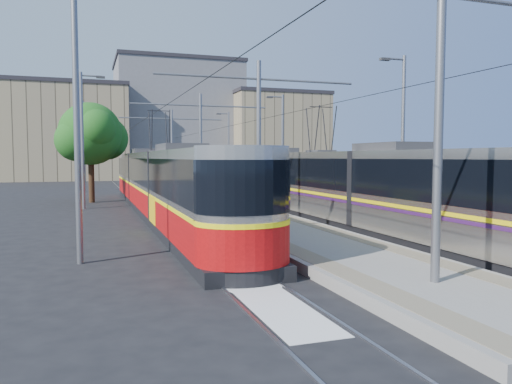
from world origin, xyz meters
name	(u,v)px	position (x,y,z in m)	size (l,w,h in m)	color
ground	(346,260)	(0.00, 0.00, 0.00)	(160.00, 160.00, 0.00)	black
platform	(212,204)	(0.00, 17.00, 0.15)	(4.00, 50.00, 0.30)	gray
tactile_strip_left	(188,202)	(-1.45, 17.00, 0.30)	(0.70, 50.00, 0.01)	gray
tactile_strip_right	(234,201)	(1.45, 17.00, 0.30)	(0.70, 50.00, 0.01)	gray
rails	(212,206)	(0.00, 17.00, 0.02)	(8.71, 70.00, 0.03)	gray
track_arrow	(267,297)	(-3.60, -3.00, 0.01)	(1.20, 5.00, 0.01)	silver
tram_left	(160,183)	(-3.60, 13.70, 1.71)	(2.43, 31.77, 5.50)	black
tram_right	(320,182)	(3.60, 9.13, 1.86)	(2.43, 30.11, 5.50)	black
catenary	(223,131)	(0.00, 14.15, 4.52)	(9.20, 70.00, 7.00)	slate
street_lamps	(198,141)	(0.00, 21.00, 4.18)	(15.18, 38.22, 8.00)	slate
shelter	(246,187)	(1.14, 13.51, 1.37)	(0.71, 1.00, 2.05)	black
tree	(95,135)	(-6.74, 22.53, 4.54)	(4.62, 4.28, 6.72)	#382314
building_left	(65,132)	(-10.00, 60.00, 6.46)	(16.32, 12.24, 12.90)	gray
building_centre	(177,120)	(6.00, 64.00, 8.73)	(18.36, 14.28, 17.45)	slate
building_right	(276,135)	(20.00, 58.00, 6.38)	(14.28, 10.20, 12.74)	gray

